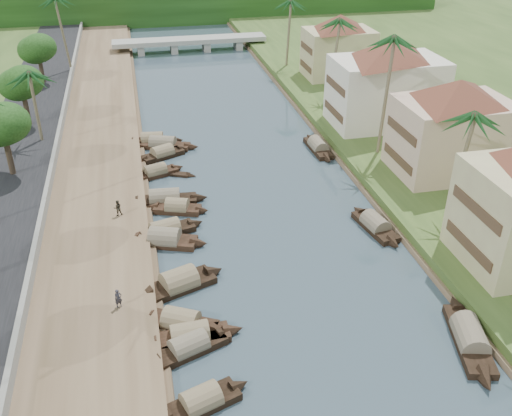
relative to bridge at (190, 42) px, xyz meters
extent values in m
plane|color=#354650|center=(0.00, -72.00, -1.72)|extent=(220.00, 220.00, 0.00)
cube|color=brown|center=(-16.00, -52.00, -1.32)|extent=(10.00, 180.00, 0.80)
cube|color=#30491D|center=(19.00, -52.00, -1.12)|extent=(16.00, 180.00, 1.20)
cube|color=black|center=(-24.50, -52.00, -1.02)|extent=(8.00, 180.00, 1.40)
cube|color=gray|center=(-20.20, -52.00, -0.37)|extent=(0.40, 180.00, 1.10)
cube|color=black|center=(0.00, 23.00, 2.28)|extent=(120.00, 4.00, 8.00)
cube|color=black|center=(0.00, 28.00, 2.28)|extent=(120.00, 4.00, 8.00)
cube|color=gray|center=(0.00, 0.00, 0.28)|extent=(28.00, 4.00, 0.80)
cube|color=gray|center=(-9.00, 0.00, -0.82)|extent=(1.20, 3.50, 1.80)
cube|color=gray|center=(-3.00, 0.00, -0.82)|extent=(1.20, 3.50, 1.80)
cube|color=gray|center=(3.00, 0.00, -0.82)|extent=(1.20, 3.50, 1.80)
cube|color=gray|center=(9.00, 0.00, -0.82)|extent=(1.20, 3.50, 1.80)
cube|color=#4A3422|center=(12.95, -74.00, 1.48)|extent=(0.10, 6.40, 0.90)
cube|color=#4A3422|center=(12.95, -74.00, 4.68)|extent=(0.10, 6.40, 0.90)
cube|color=tan|center=(20.00, -58.00, 3.23)|extent=(11.00, 8.00, 7.50)
pyramid|color=#5D2A20|center=(20.00, -58.00, 8.08)|extent=(14.11, 14.11, 2.20)
cube|color=#4A3422|center=(14.45, -58.00, 1.35)|extent=(0.10, 6.40, 0.90)
cube|color=#4A3422|center=(14.45, -58.00, 4.35)|extent=(0.10, 6.40, 0.90)
cube|color=silver|center=(19.00, -44.00, 3.48)|extent=(13.00, 8.00, 8.00)
pyramid|color=#5D2A20|center=(19.00, -44.00, 8.58)|extent=(15.59, 15.59, 2.20)
cube|color=#4A3422|center=(12.45, -44.00, 1.48)|extent=(0.10, 6.40, 0.90)
cube|color=#4A3422|center=(12.45, -44.00, 4.68)|extent=(0.10, 6.40, 0.90)
cube|color=#C6BF85|center=(20.00, -24.00, 2.98)|extent=(10.00, 7.00, 7.00)
pyramid|color=#5D2A20|center=(20.00, -24.00, 7.58)|extent=(12.62, 12.62, 2.20)
cube|color=#4A3422|center=(14.95, -24.00, 1.23)|extent=(0.10, 5.60, 0.90)
cube|color=#4A3422|center=(14.95, -24.00, 4.03)|extent=(0.10, 5.60, 0.90)
cube|color=black|center=(-8.96, -82.25, -1.52)|extent=(5.06, 3.17, 0.70)
cone|color=black|center=(-6.46, -81.39, -1.44)|extent=(1.82, 1.90, 1.68)
cylinder|color=olive|center=(-8.96, -82.25, -1.14)|extent=(4.02, 2.86, 1.77)
cube|color=black|center=(-8.96, -76.45, -1.52)|extent=(5.56, 1.93, 0.70)
cone|color=black|center=(-5.92, -76.33, -1.44)|extent=(1.63, 1.60, 1.72)
cone|color=black|center=(-12.01, -76.58, -1.44)|extent=(1.63, 1.60, 1.72)
cylinder|color=olive|center=(-8.96, -76.45, -1.14)|extent=(4.26, 1.95, 1.78)
cube|color=black|center=(-9.15, -77.49, -1.52)|extent=(5.44, 3.39, 0.70)
cone|color=black|center=(-6.45, -76.46, -1.44)|extent=(1.93, 1.92, 1.66)
cone|color=black|center=(-11.85, -78.51, -1.44)|extent=(1.93, 1.92, 1.66)
cylinder|color=#736756|center=(-9.15, -77.49, -1.14)|extent=(4.32, 3.02, 1.72)
cube|color=black|center=(-9.42, -74.91, -1.52)|extent=(5.44, 4.03, 0.70)
cone|color=black|center=(-6.86, -76.28, -1.44)|extent=(2.09, 2.12, 1.76)
cone|color=black|center=(-11.98, -73.54, -1.44)|extent=(2.09, 2.12, 1.76)
cylinder|color=olive|center=(-9.42, -74.91, -1.14)|extent=(4.39, 3.51, 1.84)
cube|color=black|center=(-9.08, -70.36, -1.52)|extent=(5.96, 3.92, 0.70)
cone|color=black|center=(-6.18, -69.30, -1.44)|extent=(2.21, 2.38, 2.10)
cone|color=black|center=(-11.98, -71.42, -1.44)|extent=(2.21, 2.38, 2.10)
cylinder|color=olive|center=(-9.08, -70.36, -1.14)|extent=(4.75, 3.55, 2.23)
cube|color=black|center=(-9.70, -63.92, -1.52)|extent=(5.84, 3.69, 0.70)
cone|color=black|center=(-6.82, -64.94, -1.44)|extent=(2.11, 2.21, 1.95)
cone|color=black|center=(-12.57, -62.90, -1.44)|extent=(2.11, 2.21, 1.95)
cylinder|color=#736756|center=(-9.70, -63.92, -1.14)|extent=(4.64, 3.33, 2.05)
cube|color=black|center=(-9.54, -62.36, -1.52)|extent=(5.59, 3.01, 0.70)
cone|color=black|center=(-6.68, -61.59, -1.44)|extent=(1.87, 1.86, 1.68)
cone|color=black|center=(-12.40, -63.13, -1.44)|extent=(1.87, 1.86, 1.68)
cylinder|color=olive|center=(-9.54, -62.36, -1.14)|extent=(4.39, 2.75, 1.75)
cube|color=black|center=(-8.10, -58.56, -1.52)|extent=(4.72, 3.00, 0.70)
cone|color=black|center=(-5.78, -59.36, -1.44)|extent=(1.71, 1.83, 1.62)
cone|color=black|center=(-10.42, -57.75, -1.44)|extent=(1.71, 1.83, 1.62)
cylinder|color=olive|center=(-8.10, -58.56, -1.14)|extent=(3.75, 2.72, 1.71)
cube|color=black|center=(-9.13, -56.57, -1.52)|extent=(6.31, 2.36, 0.70)
cone|color=black|center=(-5.71, -56.87, -1.44)|extent=(1.89, 1.80, 1.85)
cone|color=black|center=(-12.54, -56.28, -1.44)|extent=(1.89, 1.80, 1.85)
cylinder|color=#736756|center=(-9.13, -56.57, -1.14)|extent=(4.86, 2.31, 1.91)
cube|color=black|center=(-9.64, -50.46, -1.52)|extent=(5.02, 3.05, 0.70)
cone|color=black|center=(-7.14, -49.58, -1.44)|extent=(1.76, 1.78, 1.56)
cone|color=black|center=(-12.14, -51.33, -1.44)|extent=(1.76, 1.78, 1.56)
cylinder|color=olive|center=(-9.64, -50.46, -1.14)|extent=(3.98, 2.74, 1.63)
cube|color=black|center=(-8.54, -45.82, -1.52)|extent=(5.22, 3.62, 0.70)
cone|color=black|center=(-6.03, -44.67, -1.44)|extent=(1.95, 1.99, 1.69)
cone|color=black|center=(-11.05, -46.96, -1.44)|extent=(1.95, 1.99, 1.69)
cylinder|color=olive|center=(-8.54, -45.82, -1.14)|extent=(4.19, 3.19, 1.77)
cube|color=black|center=(-8.29, -43.12, -1.52)|extent=(6.54, 3.82, 0.70)
cone|color=black|center=(-4.99, -44.33, -1.44)|extent=(2.22, 2.10, 1.79)
cone|color=black|center=(-11.59, -41.92, -1.44)|extent=(2.22, 2.10, 1.79)
cylinder|color=#736756|center=(-8.29, -43.12, -1.14)|extent=(5.16, 3.37, 1.83)
cube|color=black|center=(-9.44, -41.66, -1.52)|extent=(5.57, 2.42, 0.70)
cone|color=black|center=(-6.47, -42.04, -1.44)|extent=(1.74, 1.76, 1.75)
cone|color=black|center=(-12.42, -41.29, -1.44)|extent=(1.74, 1.76, 1.75)
cylinder|color=olive|center=(-9.44, -41.66, -1.14)|extent=(4.32, 2.33, 1.83)
cube|color=black|center=(9.67, -80.74, -1.52)|extent=(3.59, 7.09, 0.70)
cone|color=black|center=(10.62, -77.07, -1.44)|extent=(2.17, 2.31, 1.96)
cone|color=black|center=(8.71, -84.41, -1.44)|extent=(2.17, 2.31, 1.96)
cylinder|color=#736756|center=(9.67, -80.74, -1.14)|extent=(3.26, 5.55, 2.01)
cube|color=black|center=(9.12, -65.61, -1.52)|extent=(2.66, 5.75, 0.70)
cone|color=black|center=(8.60, -62.59, -1.44)|extent=(1.82, 1.83, 1.76)
cone|color=black|center=(9.64, -68.64, -1.44)|extent=(1.82, 1.83, 1.76)
cylinder|color=#736756|center=(9.12, -65.61, -1.14)|extent=(2.51, 4.47, 1.83)
cube|color=black|center=(9.43, -47.80, -1.52)|extent=(1.92, 6.00, 0.70)
cone|color=black|center=(9.31, -44.50, -1.44)|extent=(1.59, 1.74, 1.72)
cone|color=black|center=(9.55, -51.10, -1.44)|extent=(1.59, 1.74, 1.72)
cylinder|color=#736756|center=(9.43, -47.80, -1.14)|extent=(1.93, 4.60, 1.77)
cube|color=black|center=(-10.35, -75.37, -1.62)|extent=(3.24, 1.24, 0.35)
cone|color=black|center=(-8.60, -75.68, -1.62)|extent=(0.90, 0.83, 0.70)
cone|color=black|center=(-12.10, -75.06, -1.62)|extent=(0.90, 0.83, 0.70)
cube|color=black|center=(-8.15, -50.40, -1.62)|extent=(4.38, 2.63, 0.35)
cone|color=black|center=(-5.89, -51.42, -1.62)|extent=(1.37, 1.26, 0.88)
cone|color=black|center=(-10.41, -49.37, -1.62)|extent=(1.37, 1.26, 0.88)
cylinder|color=#70644B|center=(16.00, -66.18, 4.27)|extent=(1.29, 0.36, 9.57)
sphere|color=#184A1E|center=(16.00, -66.18, 8.87)|extent=(3.20, 3.20, 3.20)
cylinder|color=#70644B|center=(15.00, -52.22, 5.88)|extent=(0.80, 0.36, 12.81)
sphere|color=#184A1E|center=(15.00, -52.22, 12.02)|extent=(3.20, 3.20, 3.20)
cylinder|color=#70644B|center=(16.00, -32.85, 4.72)|extent=(1.25, 0.36, 10.48)
sphere|color=#184A1E|center=(16.00, -32.85, 9.76)|extent=(3.20, 3.20, 3.20)
cylinder|color=#70644B|center=(-22.00, -41.00, 3.67)|extent=(0.39, 0.36, 7.99)
sphere|color=#184A1E|center=(-22.00, -41.00, 7.51)|extent=(3.20, 3.20, 3.20)
cylinder|color=#70644B|center=(14.00, -16.75, 4.57)|extent=(0.85, 0.36, 10.19)
sphere|color=#184A1E|center=(14.00, -16.75, 9.46)|extent=(3.20, 3.20, 3.20)
cylinder|color=#70644B|center=(-20.50, -12.56, 5.24)|extent=(1.14, 0.36, 11.12)
cylinder|color=#473528|center=(-24.00, -49.49, 1.47)|extent=(0.60, 0.60, 3.67)
ellipsoid|color=black|center=(-24.00, -49.49, 4.98)|extent=(4.95, 4.95, 4.07)
cylinder|color=#473528|center=(-24.00, -35.54, 1.42)|extent=(0.60, 0.60, 3.57)
ellipsoid|color=black|center=(-24.00, -35.54, 4.83)|extent=(4.69, 4.69, 3.85)
cylinder|color=#473528|center=(-24.00, -18.30, 1.34)|extent=(0.60, 0.60, 3.40)
ellipsoid|color=black|center=(-24.00, -18.30, 4.60)|extent=(4.81, 4.81, 3.95)
cylinder|color=#473528|center=(24.00, -40.54, 1.37)|extent=(0.60, 0.60, 3.87)
ellipsoid|color=black|center=(24.00, -40.54, 5.07)|extent=(4.09, 4.09, 3.36)
imported|color=#2B2932|center=(-13.62, -72.66, -0.18)|extent=(0.63, 0.53, 1.49)
imported|color=#2C281E|center=(-13.55, -59.37, -0.16)|extent=(0.81, 0.67, 1.52)
camera|label=1|loc=(-10.86, -106.17, 25.88)|focal=40.00mm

